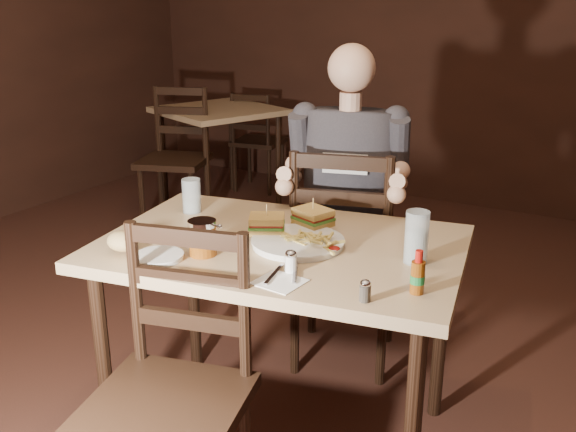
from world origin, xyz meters
The scene contains 24 objects.
room_shell centered at (0.00, 0.00, 1.40)m, with size 7.00×7.00×7.00m.
main_table centered at (0.10, 0.32, 0.69)m, with size 1.33×1.01×0.77m.
bg_table centered at (-1.74, 2.50, 0.68)m, with size 1.04×1.04×0.77m.
chair_far centered at (0.06, 0.94, 0.50)m, with size 0.46×0.50×0.99m, color black, non-canonical shape.
chair_near centered at (0.07, -0.27, 0.47)m, with size 0.43×0.47×0.93m, color black, non-canonical shape.
bg_chair_far centered at (-1.74, 3.05, 0.41)m, with size 0.38×0.42×0.83m, color black, non-canonical shape.
bg_chair_near centered at (-1.74, 1.95, 0.48)m, with size 0.45×0.49×0.97m, color black, non-canonical shape.
diner centered at (0.07, 0.89, 0.95)m, with size 0.51×0.40×0.88m, color #323035, non-canonical shape.
dinner_plate centered at (0.17, 0.32, 0.78)m, with size 0.30×0.30×0.02m, color white.
sandwich_left centered at (0.13, 0.49, 0.84)m, with size 0.12×0.10×0.10m, color tan, non-canonical shape.
sandwich_right centered at (0.03, 0.34, 0.84)m, with size 0.12×0.10×0.10m, color tan, non-canonical shape.
fries_pile centered at (0.22, 0.32, 0.81)m, with size 0.24×0.17×0.04m, color #E7CE66, non-canonical shape.
ketchup_dollop centered at (0.31, 0.31, 0.79)m, with size 0.04×0.04×0.01m, color maroon.
glass_left centered at (-0.36, 0.43, 0.84)m, with size 0.07×0.07×0.13m, color silver.
glass_right centered at (0.55, 0.38, 0.85)m, with size 0.07×0.07×0.17m, color silver.
hot_sauce centered at (0.63, 0.17, 0.83)m, with size 0.04×0.04×0.13m, color brown, non-canonical shape.
salt_shaker centered at (0.25, 0.12, 0.80)m, with size 0.04×0.04×0.07m, color white, non-canonical shape.
pepper_shaker centered at (0.53, 0.05, 0.80)m, with size 0.03×0.03×0.06m, color #38332D, non-canonical shape.
syrup_dispenser centered at (-0.06, 0.10, 0.83)m, with size 0.09×0.09×0.12m, color brown, non-canonical shape.
napkin centered at (0.26, 0.04, 0.77)m, with size 0.13×0.12×0.00m, color white.
knife centered at (0.26, 0.14, 0.78)m, with size 0.01×0.21×0.00m, color silver.
fork centered at (0.22, 0.07, 0.78)m, with size 0.01×0.15×0.00m, color silver.
side_plate centered at (-0.16, 0.00, 0.78)m, with size 0.15×0.15×0.01m, color white.
bread_roll centered at (-0.29, -0.03, 0.81)m, with size 0.11×0.09×0.06m, color tan.
Camera 1 is at (1.14, -1.42, 1.55)m, focal length 40.00 mm.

